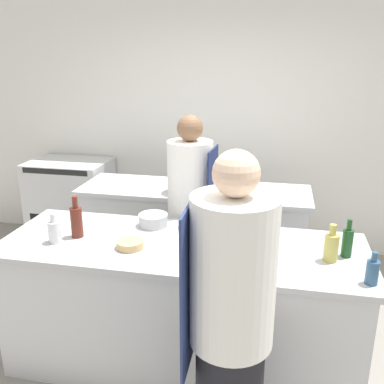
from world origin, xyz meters
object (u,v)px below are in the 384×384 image
Objects in this scene: bottle_vinegar at (372,271)px; stockpot at (185,179)px; chef_at_stove at (190,219)px; cup at (225,227)px; oven_range at (72,202)px; bowl_mixing_large at (130,244)px; bottle_wine at (347,242)px; bowl_ceramic_blue at (192,222)px; bottle_sauce at (54,231)px; bottle_cooking_oil at (77,221)px; bowl_prep_small at (153,220)px; bottle_olive_oil at (331,247)px; chef_at_prep_near at (230,328)px.

stockpot is (-1.35, 1.37, 0.05)m from bottle_vinegar.
chef_at_stove reaches higher than cup.
bowl_mixing_large is (1.41, -1.89, 0.46)m from oven_range.
bottle_wine is (-0.09, 0.32, 0.02)m from bottle_vinegar.
bottle_sauce is at bearing -152.92° from bowl_ceramic_blue.
bottle_cooking_oil is at bearing -156.77° from bowl_ceramic_blue.
bottle_wine is (1.12, -0.62, 0.18)m from chef_at_stove.
bottle_cooking_oil is 0.16m from bottle_sauce.
chef_at_stove reaches higher than bottle_sauce.
bowl_prep_small is (0.04, 0.39, 0.02)m from bowl_mixing_large.
oven_range is 4.12× the size of bottle_olive_oil.
bottle_vinegar is 1.91× the size of cup.
cup is at bearing -4.83° from bowl_prep_small.
oven_range is 3.54m from bottle_vinegar.
bowl_prep_small is at bearing 32.64° from chef_at_prep_near.
cup is at bearing 8.13° from chef_at_prep_near.
chef_at_prep_near is 7.11× the size of bottle_wine.
chef_at_stove is 7.14× the size of bottle_olive_oil.
chef_at_prep_near is 6.18× the size of stockpot.
bottle_wine reaches higher than bottle_sauce.
stockpot reaches higher than bottle_vinegar.
bowl_ceramic_blue is at bearing 23.23° from bottle_cooking_oil.
oven_range is 5.72× the size of bowl_ceramic_blue.
bottle_cooking_oil is 2.94× the size of cup.
bowl_mixing_large is at bearing 1.82° from bottle_sauce.
bottle_olive_oil is 0.31m from bottle_vinegar.
chef_at_prep_near reaches higher than cup.
cup is (0.98, 0.25, -0.07)m from bottle_cooking_oil.
bowl_mixing_large is at bearing -128.05° from bowl_ceramic_blue.
bottle_wine reaches higher than oven_range.
chef_at_stove is 5.78× the size of bottle_cooking_oil.
bottle_vinegar is at bearing -45.50° from stockpot.
cup is 0.99m from stockpot.
bottle_vinegar reaches higher than bowl_ceramic_blue.
bottle_olive_oil is 1.66m from bottle_cooking_oil.
oven_range is 2.16m from bottle_sauce.
bottle_sauce is (-1.25, 0.62, 0.14)m from chef_at_prep_near.
stockpot is at bearing 118.82° from cup.
stockpot is (-0.64, 1.85, 0.18)m from chef_at_prep_near.
cup is (1.97, -1.54, 0.49)m from oven_range.
chef_at_stove is at bearing 150.81° from bottle_wine.
stockpot is at bearing 17.82° from chef_at_prep_near.
oven_range is at bearing 155.65° from stockpot.
bottle_cooking_oil is at bearing 179.32° from bottle_olive_oil.
bowl_ceramic_blue is at bearing 152.74° from bottle_vinegar.
bottle_vinegar is (0.19, -0.24, -0.02)m from bottle_olive_oil.
oven_range is 9.82× the size of cup.
bottle_sauce is at bearing -174.65° from bottle_wine.
bottle_olive_oil reaches higher than bottle_vinegar.
bowl_mixing_large is at bearing 173.63° from bottle_vinegar.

